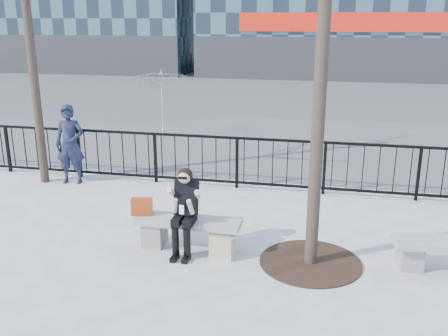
# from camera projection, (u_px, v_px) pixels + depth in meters

# --- Properties ---
(ground) EXTENTS (120.00, 120.00, 0.00)m
(ground) POSITION_uv_depth(u_px,v_px,m) (188.00, 248.00, 7.83)
(ground) COLOR #989893
(ground) RESTS_ON ground
(street_surface) EXTENTS (60.00, 23.00, 0.01)m
(street_surface) POSITION_uv_depth(u_px,v_px,m) (284.00, 99.00, 21.85)
(street_surface) COLOR #474747
(street_surface) RESTS_ON ground
(railing) EXTENTS (14.00, 0.06, 1.10)m
(railing) POSITION_uv_depth(u_px,v_px,m) (228.00, 162.00, 10.47)
(railing) COLOR black
(railing) RESTS_ON ground
(tree_grate) EXTENTS (1.50, 1.50, 0.02)m
(tree_grate) POSITION_uv_depth(u_px,v_px,m) (310.00, 262.00, 7.34)
(tree_grate) COLOR black
(tree_grate) RESTS_ON ground
(bench_main) EXTENTS (1.65, 0.46, 0.49)m
(bench_main) POSITION_uv_depth(u_px,v_px,m) (188.00, 230.00, 7.74)
(bench_main) COLOR slate
(bench_main) RESTS_ON ground
(seated_woman) EXTENTS (0.50, 0.64, 1.34)m
(seated_woman) POSITION_uv_depth(u_px,v_px,m) (184.00, 212.00, 7.48)
(seated_woman) COLOR black
(seated_woman) RESTS_ON ground
(handbag) EXTENTS (0.35, 0.22, 0.27)m
(handbag) POSITION_uv_depth(u_px,v_px,m) (142.00, 207.00, 7.82)
(handbag) COLOR #9C3513
(handbag) RESTS_ON bench_main
(shopping_bag) EXTENTS (0.40, 0.23, 0.35)m
(shopping_bag) POSITION_uv_depth(u_px,v_px,m) (222.00, 247.00, 7.44)
(shopping_bag) COLOR beige
(shopping_bag) RESTS_ON ground
(standing_man) EXTENTS (0.69, 0.52, 1.72)m
(standing_man) POSITION_uv_depth(u_px,v_px,m) (70.00, 144.00, 10.67)
(standing_man) COLOR black
(standing_man) RESTS_ON ground
(vendor_umbrella) EXTENTS (2.45, 2.49, 2.03)m
(vendor_umbrella) POSITION_uv_depth(u_px,v_px,m) (161.00, 104.00, 14.66)
(vendor_umbrella) COLOR yellow
(vendor_umbrella) RESTS_ON ground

